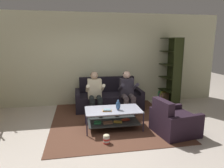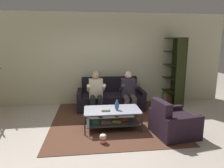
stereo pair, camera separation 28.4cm
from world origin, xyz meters
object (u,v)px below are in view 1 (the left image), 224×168
object	(u,v)px
couch	(108,98)
person_seated_right	(127,91)
bookshelf	(170,75)
person_seated_left	(95,92)
coffee_table	(113,116)
book_stack	(107,110)
popcorn_tub	(106,139)
vase	(118,105)
armchair	(174,122)

from	to	relation	value
couch	person_seated_right	size ratio (longest dim) A/B	1.67
couch	bookshelf	world-z (taller)	bookshelf
person_seated_left	coffee_table	distance (m)	1.08
book_stack	popcorn_tub	bearing A→B (deg)	-99.90
vase	bookshelf	distance (m)	2.77
person_seated_left	person_seated_right	xyz separation A→B (m)	(0.92, -0.00, -0.00)
coffee_table	vase	distance (m)	0.29
couch	bookshelf	xyz separation A→B (m)	(2.08, 0.21, 0.62)
person_seated_right	book_stack	world-z (taller)	person_seated_right
vase	person_seated_right	bearing A→B (deg)	64.58
book_stack	person_seated_right	bearing A→B (deg)	54.45
person_seated_left	person_seated_right	size ratio (longest dim) A/B	1.01
bookshelf	book_stack	bearing A→B (deg)	-142.86
bookshelf	popcorn_tub	bearing A→B (deg)	-135.62
couch	person_seated_right	distance (m)	0.79
armchair	popcorn_tub	distance (m)	1.56
bookshelf	popcorn_tub	xyz separation A→B (m)	(-2.48, -2.42, -0.82)
couch	book_stack	bearing A→B (deg)	-100.21
person_seated_left	bookshelf	distance (m)	2.66
armchair	bookshelf	bearing A→B (deg)	67.09
armchair	person_seated_left	bearing A→B (deg)	137.23
book_stack	bookshelf	distance (m)	3.00
person_seated_right	bookshelf	xyz separation A→B (m)	(1.62, 0.75, 0.26)
coffee_table	bookshelf	bearing A→B (deg)	37.72
bookshelf	coffee_table	bearing A→B (deg)	-142.28
coffee_table	armchair	world-z (taller)	armchair
bookshelf	armchair	xyz separation A→B (m)	(-0.94, -2.23, -0.65)
couch	person_seated_left	bearing A→B (deg)	-130.57
book_stack	popcorn_tub	distance (m)	0.75
book_stack	armchair	world-z (taller)	armchair
person_seated_left	popcorn_tub	world-z (taller)	person_seated_left
bookshelf	armchair	distance (m)	2.51
bookshelf	armchair	world-z (taller)	bookshelf
armchair	coffee_table	bearing A→B (deg)	157.97
vase	bookshelf	xyz separation A→B (m)	(2.10, 1.76, 0.35)
person_seated_left	popcorn_tub	xyz separation A→B (m)	(0.06, -1.67, -0.57)
coffee_table	couch	bearing A→B (deg)	84.89
armchair	book_stack	bearing A→B (deg)	162.92
book_stack	vase	bearing A→B (deg)	6.29
person_seated_left	bookshelf	world-z (taller)	bookshelf
person_seated_left	person_seated_right	world-z (taller)	person_seated_left
vase	person_seated_left	bearing A→B (deg)	113.38
coffee_table	book_stack	bearing A→B (deg)	-152.62
vase	couch	bearing A→B (deg)	89.21
person_seated_left	armchair	distance (m)	2.21
couch	coffee_table	xyz separation A→B (m)	(-0.13, -1.50, 0.00)
vase	popcorn_tub	distance (m)	0.90
person_seated_left	popcorn_tub	bearing A→B (deg)	-87.78
book_stack	bookshelf	size ratio (longest dim) A/B	0.10
popcorn_tub	armchair	bearing A→B (deg)	7.20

